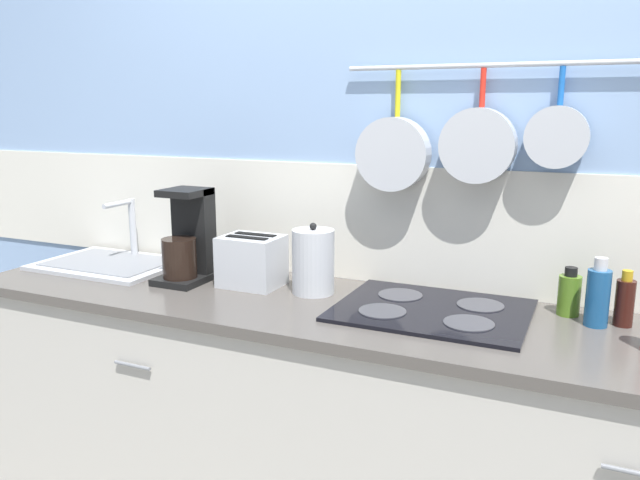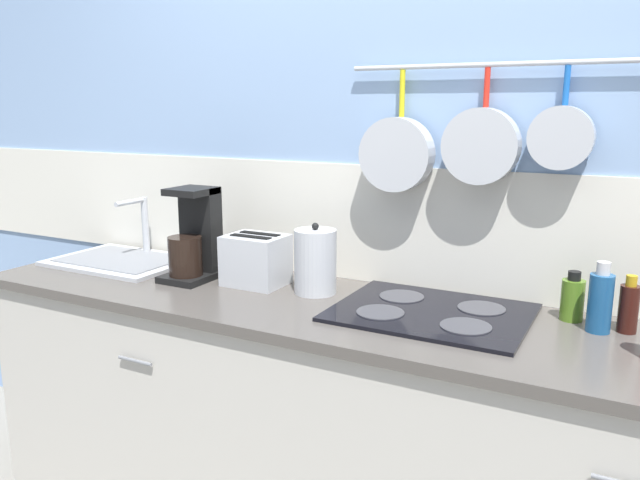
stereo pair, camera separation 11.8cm
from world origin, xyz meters
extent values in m
cube|color=#84A3CC|center=(0.00, 0.35, 1.30)|extent=(7.20, 0.06, 2.60)
cube|color=silver|center=(0.00, 0.34, 1.12)|extent=(7.20, 0.07, 0.42)
cylinder|color=#B7BABF|center=(0.41, 0.29, 1.66)|extent=(1.25, 0.02, 0.02)
cylinder|color=gold|center=(-0.04, 0.29, 1.57)|extent=(0.02, 0.02, 0.15)
cylinder|color=#B7BABF|center=(-0.04, 0.25, 1.38)|extent=(0.24, 0.07, 0.24)
cylinder|color=red|center=(0.23, 0.29, 1.59)|extent=(0.02, 0.02, 0.12)
cylinder|color=#B7BABF|center=(0.23, 0.26, 1.41)|extent=(0.24, 0.07, 0.24)
cylinder|color=#1959B2|center=(0.46, 0.29, 1.59)|extent=(0.02, 0.02, 0.11)
cylinder|color=#B7BABF|center=(0.46, 0.26, 1.44)|extent=(0.19, 0.06, 0.19)
cube|color=#B7B2A8|center=(0.00, 0.00, 0.44)|extent=(2.90, 0.57, 0.87)
cylinder|color=slate|center=(-0.73, -0.30, 0.72)|extent=(0.14, 0.01, 0.01)
cylinder|color=slate|center=(0.73, -0.30, 0.72)|extent=(0.14, 0.01, 0.01)
cube|color=#4C4742|center=(0.00, 0.00, 0.89)|extent=(2.94, 0.61, 0.03)
cube|color=#B7BABF|center=(-1.16, 0.09, 0.92)|extent=(0.54, 0.39, 0.01)
cube|color=slate|center=(-1.16, 0.09, 0.93)|extent=(0.46, 0.31, 0.00)
cylinder|color=#B7BABF|center=(-1.16, 0.24, 1.03)|extent=(0.03, 0.03, 0.25)
cylinder|color=#B7BABF|center=(-1.16, 0.16, 1.15)|extent=(0.02, 0.16, 0.02)
cube|color=black|center=(-0.75, 0.03, 0.92)|extent=(0.16, 0.21, 0.02)
cube|color=black|center=(-0.75, 0.09, 1.08)|extent=(0.15, 0.07, 0.34)
cylinder|color=black|center=(-0.75, 0.00, 1.00)|extent=(0.12, 0.12, 0.14)
cube|color=black|center=(-0.75, 0.05, 1.23)|extent=(0.15, 0.15, 0.02)
cube|color=#B7BABF|center=(-0.50, 0.09, 1.00)|extent=(0.21, 0.17, 0.18)
cube|color=black|center=(-0.50, 0.06, 1.09)|extent=(0.16, 0.03, 0.00)
cube|color=black|center=(-0.50, 0.12, 1.09)|extent=(0.16, 0.03, 0.00)
cube|color=black|center=(-0.61, 0.09, 1.03)|extent=(0.02, 0.02, 0.02)
cylinder|color=#B7BABF|center=(-0.27, 0.10, 1.02)|extent=(0.14, 0.14, 0.22)
sphere|color=black|center=(-0.27, 0.10, 1.14)|extent=(0.02, 0.02, 0.02)
cube|color=black|center=(0.16, 0.06, 0.92)|extent=(0.58, 0.46, 0.01)
cylinder|color=#38383D|center=(0.02, -0.03, 0.92)|extent=(0.15, 0.15, 0.00)
cylinder|color=#38383D|center=(0.29, -0.03, 0.92)|extent=(0.15, 0.15, 0.00)
cylinder|color=#38383D|center=(0.02, 0.15, 0.92)|extent=(0.15, 0.15, 0.00)
cylinder|color=#38383D|center=(0.29, 0.15, 0.92)|extent=(0.15, 0.15, 0.00)
cylinder|color=#4C721E|center=(0.54, 0.21, 0.97)|extent=(0.07, 0.07, 0.12)
cylinder|color=black|center=(0.54, 0.21, 1.05)|extent=(0.04, 0.04, 0.03)
cylinder|color=navy|center=(0.62, 0.14, 0.99)|extent=(0.07, 0.07, 0.17)
cylinder|color=beige|center=(0.62, 0.14, 1.09)|extent=(0.04, 0.04, 0.04)
cylinder|color=#33140F|center=(0.69, 0.17, 0.98)|extent=(0.05, 0.05, 0.14)
cylinder|color=#B28C19|center=(0.69, 0.17, 1.06)|extent=(0.03, 0.03, 0.03)
camera|label=1|loc=(0.60, -1.75, 1.53)|focal=35.00mm
camera|label=2|loc=(0.71, -1.70, 1.53)|focal=35.00mm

